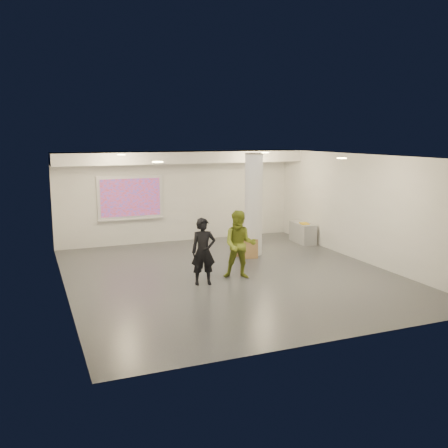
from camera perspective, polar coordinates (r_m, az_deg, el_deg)
name	(u,v)px	position (r m, az deg, el deg)	size (l,w,h in m)	color
floor	(230,275)	(12.78, 0.67, -5.82)	(8.00, 9.00, 0.01)	#35383C
ceiling	(230,156)	(12.30, 0.70, 7.74)	(8.00, 9.00, 0.01)	silver
wall_back	(178,196)	(16.66, -5.27, 3.15)	(8.00, 0.01, 3.00)	silver
wall_front	(333,257)	(8.55, 12.34, -3.72)	(8.00, 0.01, 3.00)	silver
wall_left	(63,228)	(11.55, -17.97, -0.41)	(0.01, 9.00, 3.00)	silver
wall_right	(362,208)	(14.45, 15.51, 1.76)	(0.01, 9.00, 3.00)	silver
soffit_band	(182,157)	(16.02, -4.77, 7.62)	(8.00, 1.10, 0.36)	silver
downlight_nw	(121,155)	(14.08, -11.67, 7.76)	(0.22, 0.22, 0.02)	#FFEC8F
downlight_ne	(265,153)	(15.49, 4.71, 8.13)	(0.22, 0.22, 0.02)	#FFEC8F
downlight_sw	(158,162)	(10.18, -7.59, 7.04)	(0.22, 0.22, 0.02)	#FFEC8F
downlight_se	(342,158)	(12.04, 13.31, 7.33)	(0.22, 0.22, 0.02)	#FFEC8F
column	(254,205)	(14.68, 3.40, 2.24)	(0.52, 0.52, 3.00)	silver
projection_screen	(130,198)	(16.23, -10.65, 2.93)	(2.10, 0.13, 1.42)	silver
credenza	(303,233)	(16.68, 8.98, -1.00)	(0.47, 1.12, 0.66)	gray
papers_stack	(304,223)	(16.50, 9.16, 0.07)	(0.25, 0.32, 0.02)	silver
postit_pad	(304,223)	(16.44, 9.17, 0.06)	(0.25, 0.34, 0.03)	gold
cardboard_back	(249,249)	(14.35, 2.91, -2.90)	(0.51, 0.05, 0.56)	olive
cardboard_front	(245,246)	(14.67, 2.39, -2.56)	(0.54, 0.05, 0.59)	olive
woman	(203,252)	(11.80, -2.37, -3.16)	(0.58, 0.38, 1.60)	black
man	(240,245)	(12.31, 1.82, -2.38)	(0.82, 0.64, 1.69)	olive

